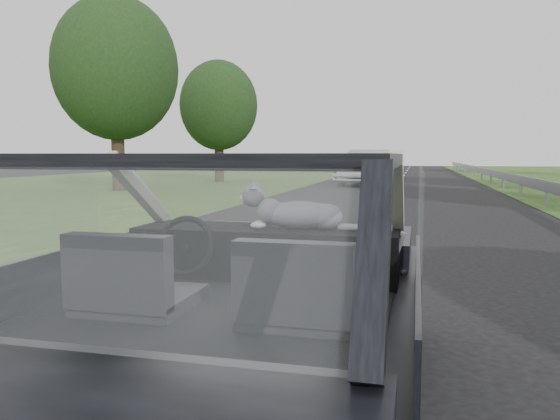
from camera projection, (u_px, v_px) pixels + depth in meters
The scene contains 9 objects.
subject_car at pixel (233, 298), 2.73m from camera, with size 1.80×4.00×1.45m, color black.
dashboard at pixel (266, 252), 3.32m from camera, with size 1.58×0.45×0.30m, color black.
driver_seat at pixel (130, 276), 2.53m from camera, with size 0.50×0.72×0.42m, color black.
passenger_seat at pixel (299, 286), 2.33m from camera, with size 0.50×0.72×0.42m, color black.
steering_wheel at pixel (185, 246), 3.12m from camera, with size 0.36×0.36×0.04m, color black.
cat at pixel (301, 213), 3.24m from camera, with size 0.64×0.20×0.29m, color gray.
other_car at pixel (367, 167), 26.15m from camera, with size 2.02×5.12×1.68m, color silver.
tree_5 at pixel (116, 97), 21.46m from camera, with size 4.88×4.88×7.40m, color black, non-canonical shape.
tree_6 at pixel (219, 123), 28.59m from camera, with size 4.07×4.07×6.16m, color black, non-canonical shape.
Camera 1 is at (0.88, -2.53, 1.44)m, focal length 35.00 mm.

